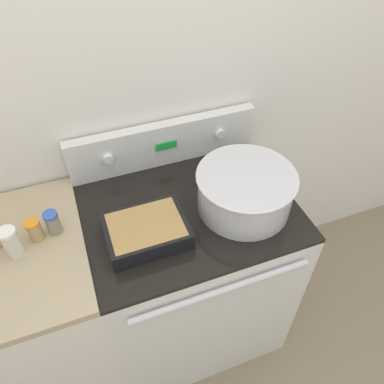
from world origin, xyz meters
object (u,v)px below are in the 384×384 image
object	(u,v)px
mixing_bowl	(245,189)
casserole_dish	(146,230)
ladle	(279,178)
spice_jar_white_cap	(12,243)
spice_jar_blue_cap	(53,223)
spice_jar_orange_cap	(35,230)

from	to	relation	value
mixing_bowl	casserole_dish	size ratio (longest dim) A/B	1.30
mixing_bowl	casserole_dish	xyz separation A→B (m)	(-0.39, -0.02, -0.05)
ladle	spice_jar_white_cap	xyz separation A→B (m)	(-1.02, -0.00, 0.04)
casserole_dish	spice_jar_white_cap	bearing A→B (deg)	169.94
spice_jar_blue_cap	ladle	bearing A→B (deg)	-3.39
spice_jar_orange_cap	mixing_bowl	bearing A→B (deg)	-7.83
ladle	spice_jar_blue_cap	world-z (taller)	spice_jar_blue_cap
mixing_bowl	spice_jar_orange_cap	distance (m)	0.77
mixing_bowl	spice_jar_white_cap	distance (m)	0.83
casserole_dish	spice_jar_blue_cap	bearing A→B (deg)	156.39
spice_jar_white_cap	spice_jar_blue_cap	bearing A→B (deg)	22.06
spice_jar_orange_cap	spice_jar_white_cap	xyz separation A→B (m)	(-0.07, -0.04, 0.02)
ladle	spice_jar_blue_cap	bearing A→B (deg)	176.61
mixing_bowl	spice_jar_blue_cap	bearing A→B (deg)	170.67
mixing_bowl	ladle	size ratio (longest dim) A/B	1.19
spice_jar_orange_cap	spice_jar_white_cap	bearing A→B (deg)	-147.84
spice_jar_orange_cap	spice_jar_blue_cap	bearing A→B (deg)	8.76
spice_jar_blue_cap	spice_jar_white_cap	world-z (taller)	spice_jar_white_cap
casserole_dish	ladle	world-z (taller)	ladle
spice_jar_orange_cap	casserole_dish	bearing A→B (deg)	-18.50
casserole_dish	spice_jar_orange_cap	xyz separation A→B (m)	(-0.37, 0.12, 0.02)
casserole_dish	ladle	distance (m)	0.59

